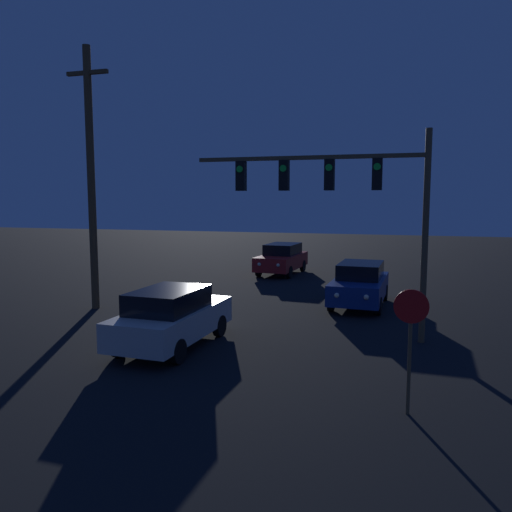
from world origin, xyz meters
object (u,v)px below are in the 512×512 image
object	(u,v)px
car_near	(172,317)
stop_sign	(410,329)
car_far	(282,258)
car_mid	(360,284)
traffic_signal_mast	(345,192)
utility_pole	(91,176)

from	to	relation	value
car_near	stop_sign	xyz separation A→B (m)	(6.26, -2.75, 0.82)
car_far	car_near	bearing A→B (deg)	95.22
car_far	stop_sign	size ratio (longest dim) A/B	1.86
car_mid	traffic_signal_mast	distance (m)	5.71
car_far	utility_pole	xyz separation A→B (m)	(-4.68, -10.48, 4.07)
car_far	utility_pole	world-z (taller)	utility_pole
car_near	car_far	size ratio (longest dim) A/B	0.99
traffic_signal_mast	car_far	bearing A→B (deg)	111.73
car_mid	utility_pole	distance (m)	10.83
stop_sign	car_mid	bearing A→B (deg)	100.02
car_near	car_far	xyz separation A→B (m)	(-0.25, 14.14, 0.00)
traffic_signal_mast	utility_pole	distance (m)	9.47
car_mid	car_far	xyz separation A→B (m)	(-4.80, 7.18, 0.00)
stop_sign	traffic_signal_mast	bearing A→B (deg)	109.61
car_near	car_mid	size ratio (longest dim) A/B	1.00
traffic_signal_mast	car_mid	bearing A→B (deg)	88.52
car_mid	car_far	size ratio (longest dim) A/B	0.99
car_mid	stop_sign	distance (m)	9.89
stop_sign	utility_pole	world-z (taller)	utility_pole
car_near	traffic_signal_mast	size ratio (longest dim) A/B	0.65
car_mid	utility_pole	size ratio (longest dim) A/B	0.47
car_near	stop_sign	distance (m)	6.88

